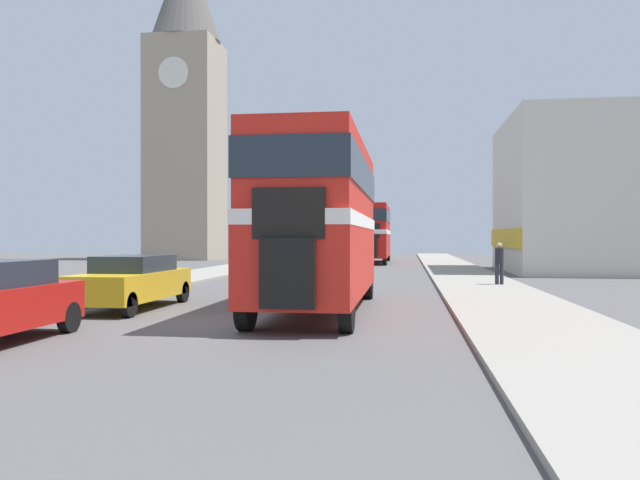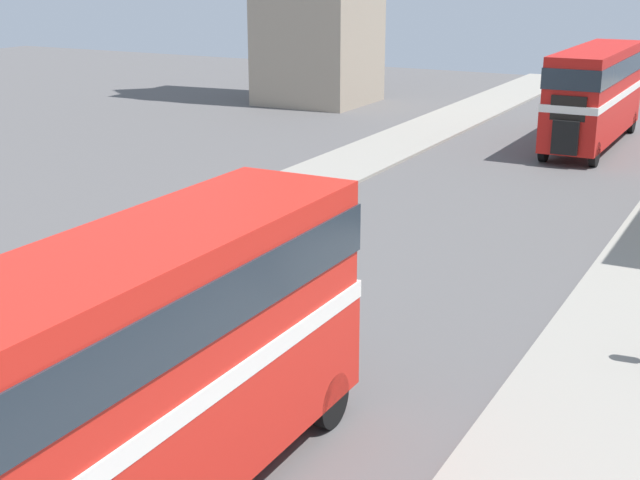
# 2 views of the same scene
# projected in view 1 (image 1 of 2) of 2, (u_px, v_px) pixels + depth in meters

# --- Properties ---
(ground_plane) EXTENTS (120.00, 120.00, 0.00)m
(ground_plane) POSITION_uv_depth(u_px,v_px,m) (237.00, 324.00, 14.21)
(ground_plane) COLOR #565454
(sidewalk_right) EXTENTS (3.50, 120.00, 0.12)m
(sidewalk_right) POSITION_uv_depth(u_px,v_px,m) (544.00, 327.00, 13.28)
(sidewalk_right) COLOR gray
(sidewalk_right) RESTS_ON ground_plane
(double_decker_bus) EXTENTS (2.45, 9.26, 4.44)m
(double_decker_bus) POSITION_uv_depth(u_px,v_px,m) (320.00, 213.00, 16.67)
(double_decker_bus) COLOR red
(double_decker_bus) RESTS_ON ground_plane
(bus_distant) EXTENTS (2.40, 10.68, 4.44)m
(bus_distant) POSITION_uv_depth(u_px,v_px,m) (373.00, 229.00, 48.63)
(bus_distant) COLOR red
(bus_distant) RESTS_ON ground_plane
(car_parked_mid) EXTENTS (1.76, 4.63, 1.47)m
(car_parked_mid) POSITION_uv_depth(u_px,v_px,m) (132.00, 281.00, 17.31)
(car_parked_mid) COLOR gold
(car_parked_mid) RESTS_ON ground_plane
(pedestrian_walking) EXTENTS (0.33, 0.33, 1.65)m
(pedestrian_walking) POSITION_uv_depth(u_px,v_px,m) (499.00, 261.00, 24.67)
(pedestrian_walking) COLOR #282833
(pedestrian_walking) RESTS_ON sidewalk_right
(church_tower) EXTENTS (6.30, 6.30, 29.24)m
(church_tower) POSITION_uv_depth(u_px,v_px,m) (186.00, 95.00, 56.59)
(church_tower) COLOR tan
(church_tower) RESTS_ON ground_plane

